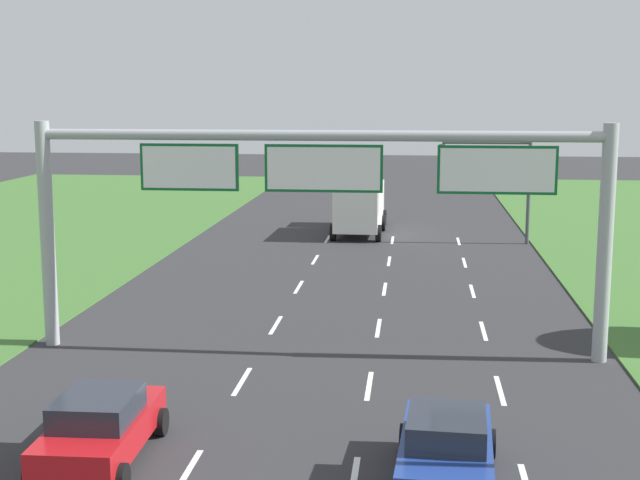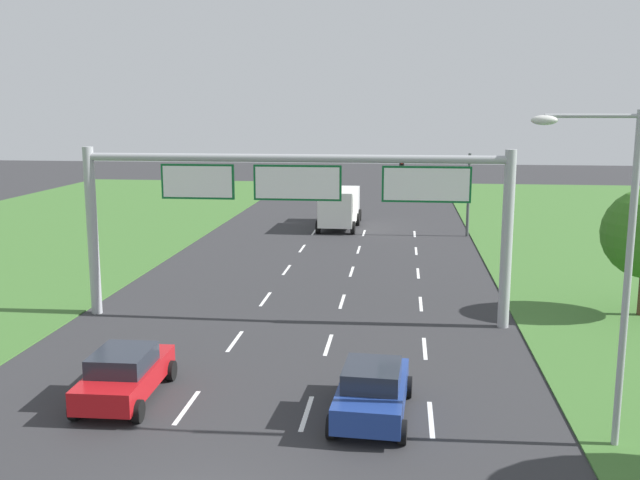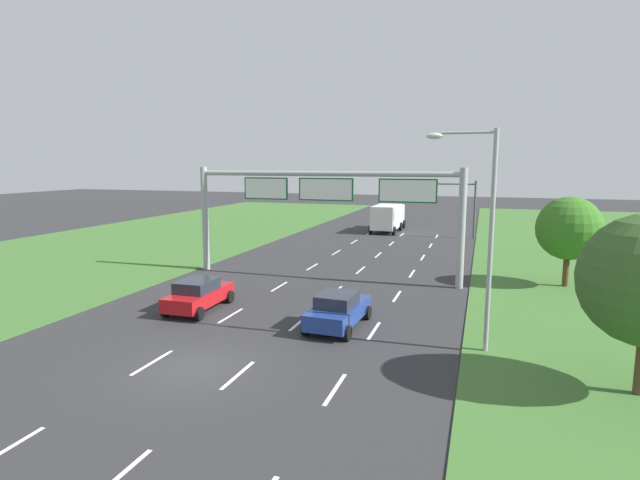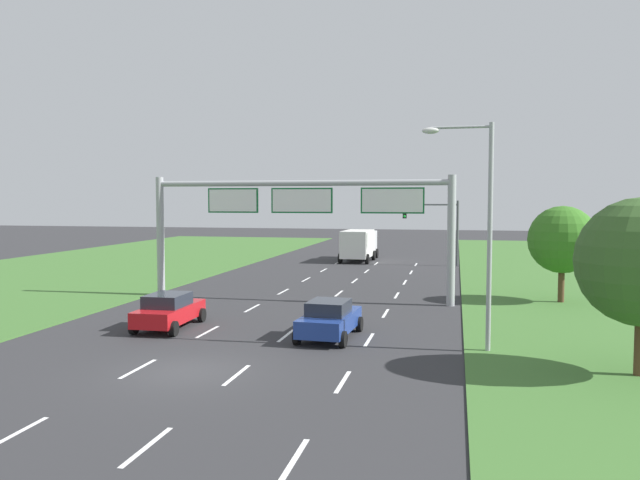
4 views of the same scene
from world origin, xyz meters
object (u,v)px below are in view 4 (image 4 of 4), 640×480
object	(u,v)px
traffic_light_mast	(435,221)
street_lamp	(479,216)
box_truck	(359,244)
car_lead_silver	(169,310)
car_near_red	(329,319)
roadside_tree_mid	(562,240)
sign_gantry	(302,212)

from	to	relation	value
traffic_light_mast	street_lamp	size ratio (longest dim) A/B	0.66
box_truck	traffic_light_mast	size ratio (longest dim) A/B	1.29
traffic_light_mast	street_lamp	xyz separation A→B (m)	(2.65, -30.65, 1.21)
car_lead_silver	traffic_light_mast	size ratio (longest dim) A/B	0.76
car_lead_silver	car_near_red	bearing A→B (deg)	-4.54
car_lead_silver	roadside_tree_mid	distance (m)	21.20
car_lead_silver	roadside_tree_mid	xyz separation A→B (m)	(18.05, 10.78, 2.70)
car_near_red	roadside_tree_mid	size ratio (longest dim) A/B	0.80
box_truck	sign_gantry	size ratio (longest dim) A/B	0.42
car_near_red	traffic_light_mast	world-z (taller)	traffic_light_mast
car_near_red	car_lead_silver	xyz separation A→B (m)	(-7.33, 0.40, 0.00)
street_lamp	sign_gantry	bearing A→B (deg)	132.68
box_truck	car_lead_silver	bearing A→B (deg)	-95.04
traffic_light_mast	roadside_tree_mid	world-z (taller)	traffic_light_mast
traffic_light_mast	roadside_tree_mid	bearing A→B (deg)	-67.83
car_near_red	box_truck	world-z (taller)	box_truck
box_truck	street_lamp	world-z (taller)	street_lamp
car_near_red	traffic_light_mast	xyz separation A→B (m)	(3.22, 29.58, 3.08)
sign_gantry	box_truck	bearing A→B (deg)	90.82
car_near_red	car_lead_silver	world-z (taller)	car_near_red
car_lead_silver	street_lamp	world-z (taller)	street_lamp
street_lamp	box_truck	bearing A→B (deg)	106.03
box_truck	street_lamp	xyz separation A→B (m)	(9.60, -33.41, 3.49)
box_truck	street_lamp	size ratio (longest dim) A/B	0.85
box_truck	roadside_tree_mid	size ratio (longest dim) A/B	1.36
car_near_red	sign_gantry	distance (m)	10.48
sign_gantry	traffic_light_mast	xyz separation A→B (m)	(6.62, 20.59, -1.11)
car_near_red	street_lamp	bearing A→B (deg)	-7.14
street_lamp	car_lead_silver	bearing A→B (deg)	173.68
roadside_tree_mid	car_lead_silver	bearing A→B (deg)	-149.14
box_truck	traffic_light_mast	xyz separation A→B (m)	(6.95, -2.77, 2.28)
sign_gantry	car_near_red	bearing A→B (deg)	-69.29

